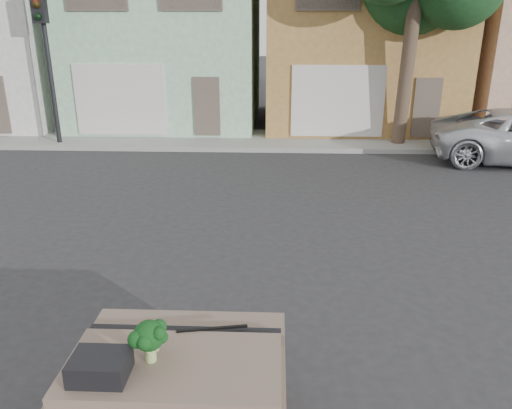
{
  "coord_description": "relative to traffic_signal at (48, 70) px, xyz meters",
  "views": [
    {
      "loc": [
        0.89,
        -6.79,
        3.95
      ],
      "look_at": [
        0.58,
        0.5,
        1.3
      ],
      "focal_mm": 35.0,
      "sensor_mm": 36.0,
      "label": 1
    }
  ],
  "objects": [
    {
      "name": "ground_plane",
      "position": [
        6.5,
        -9.5,
        -2.55
      ],
      "size": [
        120.0,
        120.0,
        0.0
      ],
      "primitive_type": "plane",
      "color": "#303033",
      "rests_on": "ground"
    },
    {
      "name": "sidewalk",
      "position": [
        6.5,
        1.0,
        -2.47
      ],
      "size": [
        40.0,
        3.0,
        0.15
      ],
      "primitive_type": "cube",
      "color": "gray",
      "rests_on": "ground"
    },
    {
      "name": "townhouse_mint",
      "position": [
        3.0,
        5.0,
        1.23
      ],
      "size": [
        7.2,
        8.2,
        7.55
      ],
      "primitive_type": "cube",
      "color": "#9FCDA8",
      "rests_on": "ground"
    },
    {
      "name": "townhouse_tan",
      "position": [
        10.5,
        5.0,
        1.23
      ],
      "size": [
        7.2,
        8.2,
        7.55
      ],
      "primitive_type": "cube",
      "color": "#A77A40",
      "rests_on": "ground"
    },
    {
      "name": "traffic_signal",
      "position": [
        0.0,
        0.0,
        0.0
      ],
      "size": [
        0.4,
        0.4,
        5.1
      ],
      "primitive_type": "cube",
      "color": "black",
      "rests_on": "ground"
    },
    {
      "name": "tree_near",
      "position": [
        11.5,
        0.3,
        1.7
      ],
      "size": [
        4.4,
        4.0,
        8.5
      ],
      "primitive_type": "cube",
      "color": "#1A411D",
      "rests_on": "ground"
    },
    {
      "name": "car_dashboard",
      "position": [
        6.5,
        -12.5,
        -1.99
      ],
      "size": [
        2.0,
        1.8,
        1.12
      ],
      "primitive_type": "cube",
      "color": "#756152",
      "rests_on": "ground"
    },
    {
      "name": "instrument_hump",
      "position": [
        5.92,
        -12.85,
        -1.33
      ],
      "size": [
        0.48,
        0.38,
        0.2
      ],
      "primitive_type": "cube",
      "color": "black",
      "rests_on": "car_dashboard"
    },
    {
      "name": "wiper_arm",
      "position": [
        6.78,
        -12.12,
        -1.42
      ],
      "size": [
        0.69,
        0.15,
        0.02
      ],
      "primitive_type": "cube",
      "rotation": [
        0.0,
        0.0,
        0.17
      ],
      "color": "black",
      "rests_on": "car_dashboard"
    },
    {
      "name": "broccoli",
      "position": [
        6.29,
        -12.62,
        -1.23
      ],
      "size": [
        0.47,
        0.47,
        0.41
      ],
      "primitive_type": "cube",
      "rotation": [
        0.0,
        0.0,
        0.78
      ],
      "color": "black",
      "rests_on": "car_dashboard"
    }
  ]
}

